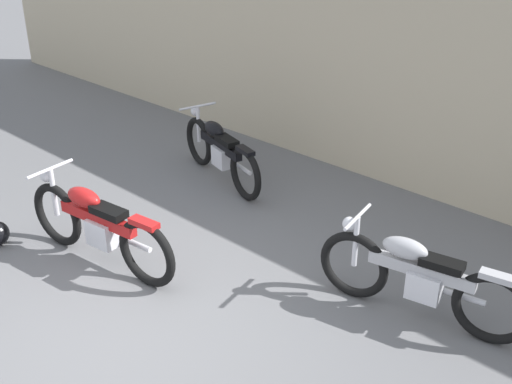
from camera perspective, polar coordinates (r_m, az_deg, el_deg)
name	(u,v)px	position (r m, az deg, el deg)	size (l,w,h in m)	color
ground_plane	(114,341)	(5.99, -12.52, -12.84)	(40.00, 40.00, 0.00)	slate
building_wall	(400,72)	(8.39, 12.70, 10.39)	(18.00, 0.30, 2.97)	beige
motorcycle_red	(98,225)	(6.86, -13.92, -2.90)	(2.10, 0.59, 0.94)	black
motorcycle_black	(220,151)	(8.53, -3.20, 3.68)	(1.91, 0.76, 0.88)	black
motorcycle_silver	(418,278)	(6.07, 14.28, -7.41)	(1.99, 0.64, 0.90)	black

